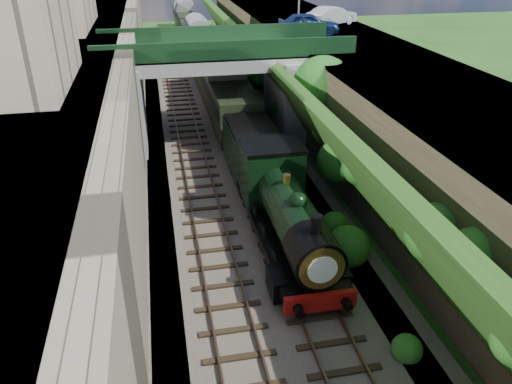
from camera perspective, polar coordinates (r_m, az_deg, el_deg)
The scene contains 17 objects.
trackbed at distance 31.70m, azimuth -3.46°, elevation 3.65°, with size 10.00×90.00×0.20m, color #473F38.
retaining_wall at distance 30.29m, azimuth -14.11°, elevation 8.63°, with size 1.00×90.00×7.00m, color #756B56.
street_plateau_left at distance 30.67m, azimuth -20.68°, elevation 7.92°, with size 6.00×90.00×7.00m, color #262628.
street_plateau_right at distance 33.20m, azimuth 13.06°, elevation 9.67°, with size 8.00×90.00×6.25m, color #262628.
embankment_slope at distance 31.20m, azimuth 5.73°, elevation 8.30°, with size 4.36×90.00×6.36m.
track_left at distance 31.45m, azimuth -7.08°, elevation 3.58°, with size 2.50×90.00×0.20m.
track_right at distance 31.81m, azimuth -1.33°, elevation 4.07°, with size 2.50×90.00×0.20m.
road_bridge at distance 34.28m, azimuth -3.06°, elevation 12.52°, with size 16.00×6.40×7.25m.
building_near at distance 23.77m, azimuth -25.95°, elevation 15.58°, with size 4.00×8.00×4.00m, color gray.
tree at distance 30.77m, azimuth 7.71°, elevation 11.72°, with size 3.60×3.80×6.60m.
car_blue at distance 38.83m, azimuth 6.00°, elevation 18.60°, with size 1.83×4.55×1.55m, color navy.
car_silver at distance 43.39m, azimuth 8.70°, elevation 19.29°, with size 1.57×4.50×1.48m, color #B6B6BB.
locomotive at distance 21.95m, azimuth 3.52°, elevation -2.44°, with size 3.10×10.22×3.83m.
tender at distance 28.51m, azimuth -0.25°, elevation 4.25°, with size 2.70×6.00×3.05m.
coach_front at distance 40.14m, azimuth -3.85°, elevation 11.69°, with size 2.90×18.00×3.70m.
coach_middle at distance 58.37m, azimuth -6.56°, elevation 16.46°, with size 2.90×18.00×3.70m.
coach_rear at distance 76.87m, azimuth -8.02°, elevation 18.94°, with size 2.90×18.00×3.70m.
Camera 1 is at (-3.92, -8.81, 12.72)m, focal length 35.00 mm.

